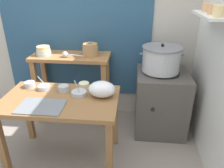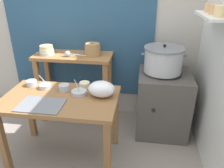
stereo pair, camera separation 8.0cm
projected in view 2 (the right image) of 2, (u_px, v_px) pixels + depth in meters
name	position (u px, v px, depth m)	size (l,w,h in m)	color
ground_plane	(73.00, 161.00, 2.34)	(9.00, 9.00, 0.00)	gray
wall_back	(97.00, 18.00, 2.76)	(4.40, 0.12, 2.60)	#B2ADA3
prep_table	(61.00, 107.00, 2.16)	(1.10, 0.66, 0.72)	olive
back_shelf_table	(74.00, 71.00, 2.82)	(0.96, 0.40, 0.90)	#9E6B3D
stove_block	(162.00, 103.00, 2.69)	(0.60, 0.61, 0.78)	#4C4742
steamer_pot	(163.00, 60.00, 2.48)	(0.49, 0.44, 0.32)	#B7BABF
clay_pot	(93.00, 50.00, 2.66)	(0.19, 0.19, 0.17)	#A37A4C
bowl_stack_enamel	(47.00, 50.00, 2.71)	(0.18, 0.18, 0.11)	#B7BABF
ladle	(68.00, 54.00, 2.64)	(0.28, 0.09, 0.07)	#B7BABF
serving_tray	(41.00, 105.00, 1.97)	(0.40, 0.28, 0.01)	slate
plastic_bag	(102.00, 89.00, 2.09)	(0.26, 0.19, 0.16)	white
prep_bowl_0	(32.00, 83.00, 2.33)	(0.11, 0.11, 0.06)	#B7BABF
prep_bowl_1	(79.00, 92.00, 2.15)	(0.15, 0.15, 0.16)	#B7BABF
prep_bowl_2	(85.00, 85.00, 2.29)	(0.11, 0.11, 0.06)	beige
prep_bowl_3	(64.00, 87.00, 2.22)	(0.11, 0.11, 0.07)	#B7BABF
prep_bowl_4	(45.00, 86.00, 2.28)	(0.13, 0.13, 0.16)	#B7BABF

